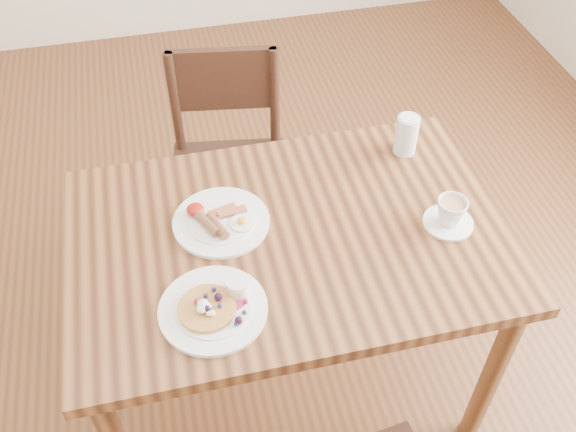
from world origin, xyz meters
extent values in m
plane|color=#563018|center=(0.00, 0.00, 0.00)|extent=(5.00, 5.00, 0.00)
cube|color=brown|center=(0.00, 0.00, 0.73)|extent=(1.20, 0.80, 0.04)
cylinder|color=brown|center=(0.54, -0.34, 0.35)|extent=(0.06, 0.06, 0.71)
cylinder|color=brown|center=(0.54, 0.34, 0.35)|extent=(0.06, 0.06, 0.71)
cylinder|color=brown|center=(-0.54, 0.34, 0.35)|extent=(0.06, 0.06, 0.71)
cube|color=#331A12|center=(-0.08, 0.58, 0.45)|extent=(0.48, 0.48, 0.04)
cylinder|color=#331A12|center=(-0.29, 0.43, 0.21)|extent=(0.04, 0.04, 0.43)
cylinder|color=#331A12|center=(0.07, 0.37, 0.21)|extent=(0.04, 0.04, 0.43)
cylinder|color=#331A12|center=(-0.23, 0.78, 0.21)|extent=(0.04, 0.04, 0.43)
cylinder|color=#331A12|center=(0.12, 0.73, 0.21)|extent=(0.04, 0.04, 0.43)
cylinder|color=#331A12|center=(0.12, 0.73, 0.67)|extent=(0.04, 0.04, 0.43)
cylinder|color=#331A12|center=(-0.23, 0.78, 0.67)|extent=(0.04, 0.04, 0.43)
cube|color=#331A12|center=(-0.05, 0.76, 0.76)|extent=(0.38, 0.09, 0.24)
cylinder|color=white|center=(-0.24, -0.21, 0.76)|extent=(0.27, 0.27, 0.01)
cylinder|color=white|center=(-0.24, -0.21, 0.76)|extent=(0.19, 0.19, 0.01)
cylinder|color=#B22D59|center=(-0.19, -0.20, 0.77)|extent=(0.07, 0.07, 0.00)
cylinder|color=#C68C47|center=(-0.25, -0.21, 0.77)|extent=(0.14, 0.14, 0.01)
ellipsoid|color=white|center=(-0.26, -0.22, 0.79)|extent=(0.03, 0.03, 0.02)
ellipsoid|color=white|center=(-0.24, -0.24, 0.79)|extent=(0.02, 0.02, 0.01)
cylinder|color=white|center=(-0.17, -0.17, 0.79)|extent=(0.06, 0.06, 0.04)
cylinder|color=#591E07|center=(-0.17, -0.17, 0.80)|extent=(0.05, 0.05, 0.00)
sphere|color=black|center=(-0.22, -0.20, 0.79)|extent=(0.02, 0.02, 0.02)
sphere|color=#1E234C|center=(-0.23, -0.17, 0.78)|extent=(0.01, 0.01, 0.01)
sphere|color=#1E234C|center=(-0.26, -0.17, 0.78)|extent=(0.01, 0.01, 0.01)
sphere|color=#B21938|center=(-0.26, -0.20, 0.79)|extent=(0.02, 0.02, 0.02)
sphere|color=black|center=(-0.26, -0.22, 0.79)|extent=(0.02, 0.02, 0.02)
sphere|color=#1E234C|center=(-0.23, -0.23, 0.78)|extent=(0.01, 0.01, 0.01)
sphere|color=#1E234C|center=(-0.17, -0.25, 0.77)|extent=(0.01, 0.01, 0.01)
sphere|color=#B21938|center=(-0.16, -0.22, 0.77)|extent=(0.01, 0.01, 0.01)
sphere|color=black|center=(-0.16, -0.18, 0.78)|extent=(0.02, 0.02, 0.02)
sphere|color=#1E234C|center=(-0.19, -0.15, 0.77)|extent=(0.01, 0.01, 0.01)
cylinder|color=white|center=(-0.17, 0.08, 0.76)|extent=(0.27, 0.27, 0.01)
cylinder|color=white|center=(-0.17, 0.08, 0.76)|extent=(0.19, 0.19, 0.01)
cylinder|color=brown|center=(-0.21, 0.06, 0.78)|extent=(0.06, 0.10, 0.03)
cylinder|color=brown|center=(-0.19, 0.05, 0.78)|extent=(0.06, 0.10, 0.03)
cube|color=maroon|center=(-0.16, 0.11, 0.77)|extent=(0.08, 0.04, 0.01)
cube|color=maroon|center=(-0.14, 0.10, 0.77)|extent=(0.08, 0.03, 0.01)
cylinder|color=white|center=(-0.12, 0.05, 0.77)|extent=(0.07, 0.07, 0.00)
ellipsoid|color=yellow|center=(-0.12, 0.05, 0.78)|extent=(0.03, 0.03, 0.01)
ellipsoid|color=#A5190F|center=(-0.24, 0.12, 0.78)|extent=(0.05, 0.05, 0.03)
cylinder|color=white|center=(0.44, -0.06, 0.75)|extent=(0.14, 0.14, 0.01)
imported|color=white|center=(0.44, -0.06, 0.80)|extent=(0.11, 0.11, 0.08)
cylinder|color=tan|center=(0.44, -0.06, 0.82)|extent=(0.07, 0.07, 0.00)
cylinder|color=silver|center=(0.43, 0.26, 0.81)|extent=(0.07, 0.07, 0.13)
camera|label=1|loc=(-0.27, -1.16, 2.04)|focal=40.00mm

